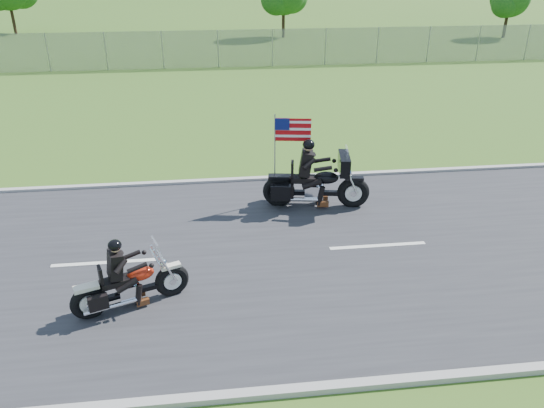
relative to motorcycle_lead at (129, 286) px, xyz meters
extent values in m
plane|color=#2F571B|center=(1.24, 1.58, -0.48)|extent=(420.00, 420.00, 0.00)
cube|color=#28282B|center=(1.24, 1.58, -0.46)|extent=(120.00, 8.00, 0.04)
cube|color=#9E9B93|center=(1.24, 5.63, -0.43)|extent=(120.00, 0.18, 0.12)
cube|color=#9E9B93|center=(1.24, -2.47, -0.43)|extent=(120.00, 0.18, 0.12)
cube|color=gray|center=(-3.76, 21.58, 0.52)|extent=(60.00, 0.03, 2.00)
cylinder|color=#382316|center=(7.24, 31.58, 0.78)|extent=(0.22, 0.22, 2.52)
cylinder|color=#382316|center=(-12.76, 35.58, 0.92)|extent=(0.22, 0.22, 2.80)
cylinder|color=#382316|center=(23.24, 29.58, 0.64)|extent=(0.22, 0.22, 2.24)
sphere|color=#144D16|center=(23.80, 30.00, 2.00)|extent=(2.10, 2.10, 2.10)
sphere|color=#144D16|center=(22.75, 29.23, 1.92)|extent=(1.96, 1.96, 1.96)
torus|color=black|center=(0.76, 0.28, -0.13)|extent=(0.69, 0.39, 0.67)
torus|color=black|center=(-0.69, -0.26, -0.13)|extent=(0.69, 0.39, 0.67)
ellipsoid|color=red|center=(0.22, 0.08, 0.20)|extent=(0.58, 0.45, 0.25)
cube|color=black|center=(-0.22, -0.08, 0.16)|extent=(0.56, 0.43, 0.11)
cube|color=black|center=(-0.18, -0.07, 0.52)|extent=(0.33, 0.42, 0.50)
sphere|color=black|center=(-0.14, -0.05, 0.91)|extent=(0.32, 0.32, 0.25)
cube|color=silver|center=(0.56, 0.21, 0.63)|extent=(0.18, 0.40, 0.36)
torus|color=black|center=(5.19, 3.62, -0.05)|extent=(0.85, 0.33, 0.83)
torus|color=black|center=(3.30, 3.92, -0.05)|extent=(0.85, 0.33, 0.83)
ellipsoid|color=black|center=(4.49, 3.73, 0.35)|extent=(0.68, 0.45, 0.31)
cube|color=black|center=(3.91, 3.82, 0.30)|extent=(0.66, 0.43, 0.13)
cube|color=black|center=(3.97, 3.82, 0.74)|extent=(0.34, 0.49, 0.62)
sphere|color=black|center=(4.02, 3.81, 1.23)|extent=(0.35, 0.35, 0.30)
cube|color=black|center=(4.91, 3.67, 0.74)|extent=(0.38, 0.93, 0.45)
cube|color=#B70C11|center=(3.67, 4.09, 1.53)|extent=(0.89, 0.16, 0.58)
camera|label=1|loc=(1.66, -8.35, 5.65)|focal=35.00mm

